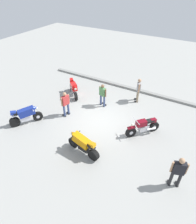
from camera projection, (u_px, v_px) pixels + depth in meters
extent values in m
plane|color=#9E9E99|center=(101.00, 121.00, 12.04)|extent=(40.00, 40.00, 0.00)
cube|color=gray|center=(129.00, 88.00, 15.21)|extent=(14.00, 0.30, 0.15)
cylinder|color=black|center=(74.00, 142.00, 10.12)|extent=(0.62, 0.25, 0.60)
cylinder|color=black|center=(93.00, 155.00, 9.45)|extent=(0.63, 0.31, 0.60)
cylinder|color=black|center=(74.00, 142.00, 10.12)|extent=(0.23, 0.21, 0.21)
cylinder|color=black|center=(93.00, 155.00, 9.45)|extent=(0.23, 0.21, 0.21)
cube|color=black|center=(84.00, 147.00, 9.70)|extent=(0.60, 0.36, 0.32)
cube|color=orange|center=(81.00, 140.00, 9.54)|extent=(1.03, 0.51, 0.57)
cone|color=orange|center=(73.00, 134.00, 9.71)|extent=(0.40, 0.39, 0.39)
cube|color=black|center=(87.00, 143.00, 9.30)|extent=(0.63, 0.35, 0.12)
cube|color=orange|center=(92.00, 145.00, 9.10)|extent=(0.38, 0.27, 0.23)
cylinder|color=black|center=(92.00, 146.00, 9.28)|extent=(0.40, 0.15, 0.17)
cylinder|color=black|center=(90.00, 148.00, 9.18)|extent=(0.40, 0.15, 0.17)
cylinder|color=black|center=(75.00, 134.00, 9.63)|extent=(0.14, 0.70, 0.04)
sphere|color=silver|center=(72.00, 134.00, 9.78)|extent=(0.16, 0.16, 0.16)
cylinder|color=black|center=(38.00, 116.00, 11.91)|extent=(0.48, 0.58, 0.60)
cylinder|color=black|center=(15.00, 122.00, 11.46)|extent=(0.53, 0.62, 0.60)
cylinder|color=silver|center=(38.00, 116.00, 11.91)|extent=(0.27, 0.28, 0.21)
cylinder|color=silver|center=(15.00, 122.00, 11.46)|extent=(0.27, 0.28, 0.21)
cube|color=silver|center=(25.00, 118.00, 11.61)|extent=(0.55, 0.62, 0.32)
cube|color=navy|center=(26.00, 112.00, 11.43)|extent=(0.87, 1.01, 0.57)
cone|color=navy|center=(35.00, 108.00, 11.51)|extent=(0.48, 0.49, 0.39)
cube|color=black|center=(19.00, 113.00, 11.25)|extent=(0.56, 0.64, 0.12)
cube|color=navy|center=(13.00, 113.00, 11.10)|extent=(0.38, 0.41, 0.23)
cylinder|color=silver|center=(15.00, 116.00, 11.17)|extent=(0.30, 0.37, 0.17)
cylinder|color=silver|center=(15.00, 114.00, 11.28)|extent=(0.30, 0.37, 0.17)
cylinder|color=silver|center=(32.00, 108.00, 11.45)|extent=(0.59, 0.44, 0.04)
sphere|color=silver|center=(36.00, 108.00, 11.57)|extent=(0.16, 0.16, 0.16)
cylinder|color=black|center=(131.00, 132.00, 10.71)|extent=(0.51, 0.56, 0.64)
cylinder|color=black|center=(154.00, 127.00, 11.09)|extent=(0.51, 0.56, 0.64)
cylinder|color=silver|center=(131.00, 132.00, 10.71)|extent=(0.25, 0.26, 0.22)
cylinder|color=silver|center=(154.00, 127.00, 11.09)|extent=(0.25, 0.26, 0.22)
cube|color=silver|center=(143.00, 128.00, 10.86)|extent=(0.58, 0.61, 0.32)
cube|color=maroon|center=(141.00, 123.00, 10.57)|extent=(0.61, 0.63, 0.30)
cube|color=maroon|center=(131.00, 128.00, 10.50)|extent=(0.41, 0.44, 0.08)
cube|color=black|center=(149.00, 121.00, 10.67)|extent=(0.59, 0.62, 0.12)
cube|color=maroon|center=(153.00, 120.00, 10.77)|extent=(0.38, 0.39, 0.18)
cylinder|color=silver|center=(151.00, 129.00, 10.86)|extent=(0.45, 0.49, 0.16)
cylinder|color=silver|center=(136.00, 121.00, 10.33)|extent=(0.55, 0.49, 0.04)
sphere|color=silver|center=(132.00, 125.00, 10.39)|extent=(0.16, 0.16, 0.16)
cylinder|color=black|center=(76.00, 96.00, 13.79)|extent=(0.55, 0.52, 0.60)
cylinder|color=black|center=(72.00, 87.00, 14.83)|extent=(0.59, 0.57, 0.60)
cylinder|color=silver|center=(76.00, 96.00, 13.79)|extent=(0.28, 0.27, 0.21)
cylinder|color=silver|center=(72.00, 87.00, 14.83)|extent=(0.28, 0.27, 0.21)
cube|color=silver|center=(74.00, 90.00, 14.29)|extent=(0.60, 0.58, 0.32)
cube|color=red|center=(74.00, 86.00, 13.93)|extent=(0.97, 0.93, 0.57)
cone|color=red|center=(75.00, 88.00, 13.45)|extent=(0.49, 0.49, 0.39)
cube|color=black|center=(72.00, 83.00, 14.20)|extent=(0.62, 0.60, 0.12)
cube|color=red|center=(72.00, 80.00, 14.38)|extent=(0.40, 0.40, 0.23)
cylinder|color=silver|center=(71.00, 83.00, 14.43)|extent=(0.35, 0.33, 0.17)
cylinder|color=silver|center=(73.00, 82.00, 14.47)|extent=(0.35, 0.33, 0.17)
cylinder|color=silver|center=(75.00, 87.00, 13.54)|extent=(0.50, 0.54, 0.04)
sphere|color=silver|center=(75.00, 89.00, 13.42)|extent=(0.16, 0.16, 0.16)
cylinder|color=#384772|center=(68.00, 109.00, 12.35)|extent=(0.15, 0.15, 0.84)
cube|color=black|center=(68.00, 113.00, 12.61)|extent=(0.28, 0.15, 0.08)
cylinder|color=#384772|center=(64.00, 111.00, 12.16)|extent=(0.15, 0.15, 0.84)
cube|color=black|center=(64.00, 115.00, 12.41)|extent=(0.28, 0.15, 0.08)
cube|color=#B23333|center=(65.00, 100.00, 11.83)|extent=(0.31, 0.51, 0.59)
cylinder|color=tan|center=(69.00, 98.00, 11.99)|extent=(0.11, 0.11, 0.56)
cylinder|color=tan|center=(62.00, 102.00, 11.65)|extent=(0.11, 0.11, 0.56)
sphere|color=tan|center=(64.00, 94.00, 11.57)|extent=(0.23, 0.23, 0.23)
cylinder|color=#384772|center=(104.00, 101.00, 13.06)|extent=(0.16, 0.16, 0.80)
cube|color=black|center=(105.00, 105.00, 13.31)|extent=(0.17, 0.28, 0.08)
cylinder|color=#384772|center=(101.00, 100.00, 13.25)|extent=(0.16, 0.16, 0.80)
cube|color=black|center=(101.00, 104.00, 13.50)|extent=(0.17, 0.28, 0.08)
cube|color=#4C7F4C|center=(103.00, 92.00, 12.75)|extent=(0.49, 0.34, 0.57)
cylinder|color=brown|center=(106.00, 93.00, 12.58)|extent=(0.11, 0.11, 0.53)
cylinder|color=brown|center=(100.00, 90.00, 12.90)|extent=(0.11, 0.11, 0.53)
sphere|color=brown|center=(103.00, 86.00, 12.50)|extent=(0.22, 0.22, 0.22)
cylinder|color=#262628|center=(179.00, 180.00, 8.18)|extent=(0.17, 0.17, 0.86)
cube|color=black|center=(177.00, 184.00, 8.46)|extent=(0.18, 0.28, 0.08)
cylinder|color=#262628|center=(171.00, 179.00, 8.22)|extent=(0.17, 0.17, 0.86)
cube|color=black|center=(169.00, 183.00, 8.50)|extent=(0.18, 0.28, 0.08)
cube|color=black|center=(179.00, 168.00, 7.77)|extent=(0.53, 0.37, 0.61)
cylinder|color=tan|center=(187.00, 169.00, 7.72)|extent=(0.12, 0.12, 0.57)
cylinder|color=tan|center=(172.00, 167.00, 7.80)|extent=(0.12, 0.12, 0.57)
sphere|color=tan|center=(182.00, 161.00, 7.50)|extent=(0.23, 0.23, 0.23)
cylinder|color=gray|center=(137.00, 94.00, 13.75)|extent=(0.17, 0.17, 0.85)
cube|color=black|center=(136.00, 99.00, 13.98)|extent=(0.28, 0.19, 0.08)
cylinder|color=gray|center=(138.00, 97.00, 13.48)|extent=(0.17, 0.17, 0.85)
cube|color=black|center=(136.00, 101.00, 13.71)|extent=(0.28, 0.19, 0.08)
cube|color=#99999E|center=(139.00, 86.00, 13.18)|extent=(0.39, 0.53, 0.60)
cylinder|color=tan|center=(139.00, 84.00, 13.40)|extent=(0.12, 0.12, 0.57)
cylinder|color=tan|center=(139.00, 88.00, 12.94)|extent=(0.12, 0.12, 0.57)
sphere|color=tan|center=(140.00, 81.00, 12.91)|extent=(0.23, 0.23, 0.23)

